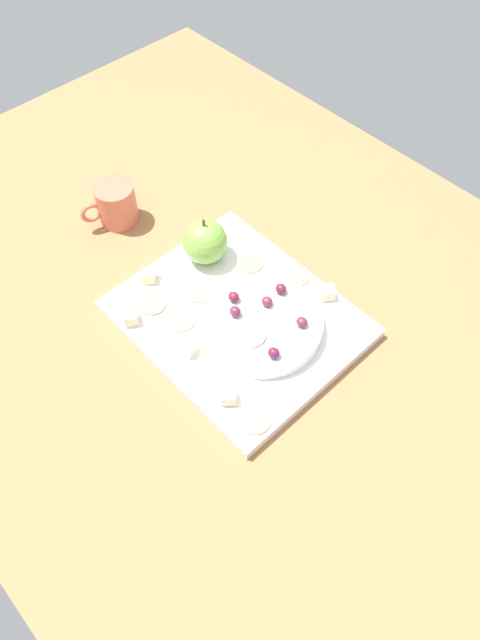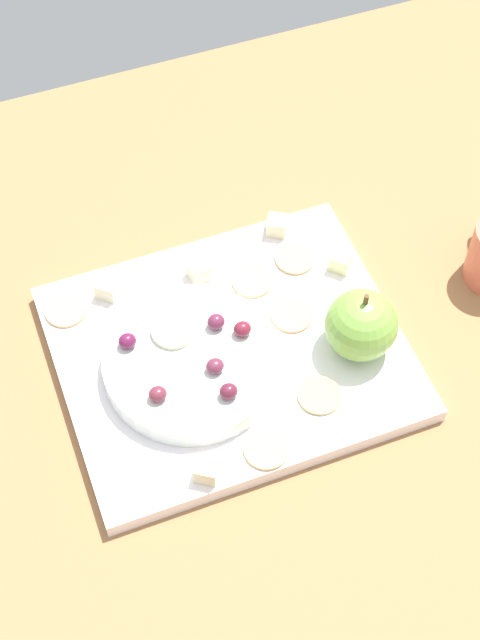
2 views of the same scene
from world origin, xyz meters
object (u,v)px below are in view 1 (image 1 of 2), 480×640
Objects in this scene: cracker_0 at (181,320)px; grape_0 at (235,312)px; cracker_2 at (255,420)px; grape_1 at (302,322)px; cheese_cube_3 at (187,347)px; cracker_5 at (152,304)px; grape_2 at (234,297)px; grape_5 at (281,289)px; apple_slice_0 at (251,334)px; cheese_cube_2 at (130,318)px; apple_whole at (205,241)px; grape_3 at (267,301)px; platter at (237,318)px; serving_dish at (263,324)px; cheese_cube_4 at (328,293)px; grape_4 at (274,353)px; cracker_3 at (296,276)px; cheese_cube_1 at (149,276)px; cracker_4 at (250,263)px; cup at (116,204)px; cracker_1 at (199,292)px; cheese_cube_0 at (228,396)px.

cracker_0 is 9.00cm from grape_0.
grape_1 is (5.70, -15.14, 3.00)cm from cracker_2.
cracker_5 is (10.51, -1.51, -0.87)cm from cheese_cube_3.
grape_5 is at bearing -121.15° from grape_2.
cheese_cube_2 is at bearing 33.90° from apple_slice_0.
grape_0 is 10.16cm from grape_1.
apple_whole is 4.10× the size of grape_3.
grape_0 is (-1.14, 1.40, 4.27)cm from platter.
serving_dish is 8.50× the size of cheese_cube_4.
serving_dish reaches higher than cheese_cube_4.
cracker_2 is 12.86cm from apple_slice_0.
cracker_0 is 2.44× the size of grape_4.
cheese_cube_3 is 1.16× the size of grape_5.
cracker_3 is (14.02, -23.05, 0.00)cm from cracker_2.
cheese_cube_1 is 0.48× the size of cracker_4.
grape_4 is 41.96cm from cup.
cheese_cube_3 is at bearing 130.41° from apple_whole.
cheese_cube_2 is 19.09cm from apple_slice_0.
cracker_5 is (-1.75, 12.90, -3.57)cm from apple_whole.
cracker_2 is at bearing -174.67° from cheese_cube_2.
grape_1 is at bearing 164.95° from cracker_4.
grape_4 is (-9.31, 14.86, 3.07)cm from cracker_3.
cheese_cube_2 is 25.45cm from cracker_2.
cup is at bearing 11.17° from grape_5.
grape_5 is at bearing -171.43° from apple_whole.
cheese_cube_2 is 24.89cm from cup.
cheese_cube_1 is at bearing 27.01° from grape_3.
cracker_1 and cracker_4 have the same top height.
cheese_cube_4 is at bearing -124.19° from cheese_cube_2.
cracker_0 is at bearing 122.40° from apple_whole.
cup is at bearing -3.58° from apple_slice_0.
cracker_0 is at bearing -29.75° from cheese_cube_3.
serving_dish is at bearing 108.93° from grape_5.
platter is at bearing -169.47° from cracker_1.
grape_1 is at bearing -157.17° from cheese_cube_1.
cheese_cube_4 is at bearing -114.38° from grape_3.
apple_whole reaches higher than platter.
grape_5 is at bearing -101.44° from grape_0.
apple_whole is 1.68× the size of cracker_3.
grape_4 is (-22.77, 6.85, -0.50)cm from apple_whole.
cheese_cube_1 is 25.60cm from grape_4.
serving_dish is 3.57cm from grape_3.
grape_2 is (-9.20, -13.28, 2.19)cm from cheese_cube_2.
cheese_cube_0 is at bearing 111.04° from cracker_3.
grape_0 is (3.61, 2.50, 2.08)cm from serving_dish.
cracker_0 is 1.00× the size of cracker_5.
apple_slice_0 reaches higher than cracker_4.
cracker_4 is 1.00× the size of cracker_5.
cheese_cube_4 is 15.80cm from grape_4.
cracker_5 is 22.09cm from grape_4.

